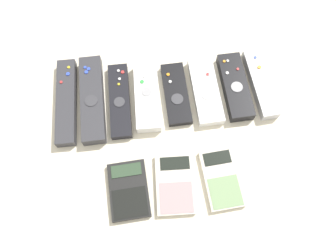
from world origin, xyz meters
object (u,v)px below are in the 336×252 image
Objects in this scene: remote_3 at (147,96)px; remote_4 at (176,94)px; remote_0 at (66,101)px; calculator_0 at (129,190)px; remote_2 at (120,100)px; calculator_1 at (176,184)px; remote_1 at (92,99)px; remote_5 at (206,91)px; remote_7 at (260,83)px; calculator_2 at (221,178)px; remote_6 at (235,86)px.

remote_4 is at bearing 2.64° from remote_3.
remote_0 is 0.26m from calculator_0.
remote_4 is (0.26, -0.01, -0.00)m from remote_0.
remote_2 is 0.21m from calculator_0.
remote_2 reaches higher than calculator_1.
remote_4 is 1.27× the size of calculator_0.
remote_1 reaches higher than remote_5.
remote_2 is 0.24m from calculator_1.
calculator_0 is at bearing -176.09° from calculator_1.
remote_4 reaches higher than calculator_0.
remote_7 is 1.35× the size of calculator_2.
remote_1 is 1.20× the size of remote_7.
remote_7 is at bearing -0.36° from remote_4.
remote_0 reaches higher than remote_2.
remote_1 reaches higher than remote_0.
remote_3 is 1.29× the size of calculator_2.
remote_7 is at bearing -1.22° from remote_1.
remote_3 is at bearing 120.16° from calculator_2.
calculator_1 is at bearing -98.03° from remote_4.
calculator_1 is (0.04, -0.21, -0.01)m from remote_3.
remote_7 is 1.38× the size of calculator_1.
remote_3 is (0.13, -0.01, -0.00)m from remote_1.
remote_6 is (0.21, 0.00, -0.00)m from remote_3.
calculator_2 is at bearing -39.91° from remote_1.
remote_5 is (0.33, -0.01, -0.00)m from remote_0.
calculator_0 is (0.07, -0.22, -0.01)m from remote_1.
remote_2 is at bearing 179.06° from remote_5.
remote_2 is at bearing -3.85° from remote_0.
remote_3 is (0.19, -0.01, 0.00)m from remote_0.
remote_3 reaches higher than remote_5.
remote_0 is at bearing 177.29° from remote_4.
remote_1 is at bearing 177.22° from remote_4.
remote_2 is (0.12, -0.01, -0.00)m from remote_0.
calculator_1 is (-0.02, -0.21, -0.00)m from remote_4.
remote_6 is at bearing -0.13° from remote_0.
calculator_0 is (0.01, -0.21, -0.00)m from remote_2.
remote_2 is 0.27m from remote_6.
calculator_0 is at bearing 177.09° from calculator_2.
remote_1 is 1.37× the size of remote_4.
remote_5 is (0.27, -0.01, -0.00)m from remote_1.
remote_3 is 0.96× the size of remote_7.
calculator_0 is (-0.20, -0.21, -0.00)m from remote_5.
remote_3 is 0.22m from calculator_1.
remote_3 is 0.21m from remote_6.
remote_6 is 0.34m from calculator_0.
remote_4 is 0.07m from remote_5.
remote_7 is at bearing 30.89° from calculator_0.
remote_1 is 1.61× the size of calculator_2.
remote_5 is 0.95× the size of remote_7.
calculator_0 is at bearing -73.36° from remote_1.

